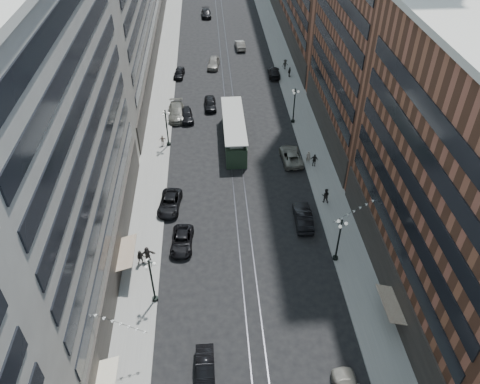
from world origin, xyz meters
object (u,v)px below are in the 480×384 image
object	(u,v)px
car_8	(177,112)
car_10	(303,217)
lamppost_se_far	(339,239)
car_7	(170,203)
lamppost_sw_mid	(167,127)
pedestrian_5	(147,254)
car_5	(205,369)
pedestrian_extra_0	(314,160)
pedestrian_9	(285,64)
pedestrian_extra_1	(290,72)
lamppost_se_mid	(294,104)
pedestrian_2	(141,258)
pedestrian_7	(325,196)
streetcar	(234,132)
car_11	(291,156)
car_2	(182,241)
car_extra_0	(214,63)
car_extra_1	(187,115)
pedestrian_6	(163,140)
car_9	(179,73)
car_12	(274,72)
car_14	(240,45)
car_extra_2	(206,13)
car_13	(210,104)
pedestrian_8	(308,157)
lamppost_sw_far	(152,279)

from	to	relation	value
car_8	car_10	size ratio (longest dim) A/B	1.16
lamppost_se_far	car_7	xyz separation A→B (m)	(-17.60, 9.60, -2.37)
lamppost_sw_mid	pedestrian_5	world-z (taller)	lamppost_sw_mid
car_5	pedestrian_extra_0	bearing A→B (deg)	61.97
pedestrian_9	pedestrian_extra_1	xyz separation A→B (m)	(0.31, -3.14, -0.05)
lamppost_se_mid	pedestrian_2	size ratio (longest dim) A/B	3.13
pedestrian_7	pedestrian_9	size ratio (longest dim) A/B	1.07
streetcar	car_11	distance (m)	9.00
streetcar	car_7	size ratio (longest dim) A/B	2.56
pedestrian_5	car_8	bearing A→B (deg)	76.10
car_2	pedestrian_5	world-z (taller)	pedestrian_5
pedestrian_2	pedestrian_7	world-z (taller)	pedestrian_7
car_extra_0	pedestrian_extra_1	world-z (taller)	pedestrian_extra_1
lamppost_sw_mid	pedestrian_9	distance (m)	31.08
car_extra_1	pedestrian_6	bearing A→B (deg)	-122.11
pedestrian_6	pedestrian_extra_0	xyz separation A→B (m)	(20.15, -6.33, 0.09)
car_9	car_extra_1	bearing A→B (deg)	-77.62
lamppost_se_far	car_extra_0	distance (m)	50.18
streetcar	pedestrian_6	bearing A→B (deg)	-178.50
pedestrian_7	car_extra_0	size ratio (longest dim) A/B	0.39
streetcar	car_12	distance (m)	22.61
pedestrian_2	car_14	bearing A→B (deg)	74.25
car_14	car_7	bearing A→B (deg)	72.31
car_2	pedestrian_7	bearing A→B (deg)	23.08
car_2	car_extra_1	size ratio (longest dim) A/B	1.06
car_5	car_extra_0	size ratio (longest dim) A/B	0.90
lamppost_sw_mid	car_extra_2	bearing A→B (deg)	83.53
streetcar	car_11	size ratio (longest dim) A/B	2.39
car_13	car_extra_1	world-z (taller)	car_extra_1
pedestrian_extra_1	car_12	bearing A→B (deg)	112.34
lamppost_se_mid	pedestrian_extra_0	distance (m)	11.54
car_7	pedestrian_8	distance (m)	19.57
streetcar	pedestrian_extra_1	xyz separation A→B (m)	(11.05, 20.33, -0.70)
car_extra_1	pedestrian_extra_0	size ratio (longest dim) A/B	2.64
pedestrian_9	car_extra_2	bearing A→B (deg)	91.57
car_11	car_12	xyz separation A→B (m)	(1.02, 26.04, -0.06)
car_7	pedestrian_5	xyz separation A→B (m)	(-1.90, -8.36, 0.31)
pedestrian_8	car_14	bearing A→B (deg)	-90.07
streetcar	car_extra_0	bearing A→B (deg)	94.93
car_2	car_7	world-z (taller)	car_7
pedestrian_6	pedestrian_9	world-z (taller)	pedestrian_9
car_extra_0	car_extra_2	distance (m)	27.59
lamppost_sw_far	car_10	distance (m)	18.96
streetcar	car_extra_2	size ratio (longest dim) A/B	2.53
pedestrian_5	pedestrian_7	size ratio (longest dim) A/B	0.91
pedestrian_5	car_extra_1	bearing A→B (deg)	73.01
car_5	car_2	bearing A→B (deg)	97.84
pedestrian_2	car_extra_2	size ratio (longest dim) A/B	0.34
pedestrian_6	pedestrian_7	world-z (taller)	pedestrian_7
car_10	pedestrian_extra_1	world-z (taller)	pedestrian_extra_1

